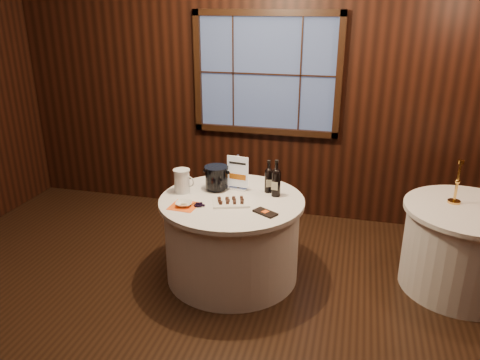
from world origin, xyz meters
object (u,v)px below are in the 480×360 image
(side_table, at_px, (463,248))
(chocolate_box, at_px, (265,213))
(port_bottle_right, at_px, (276,181))
(cracker_bowl, at_px, (184,204))
(port_bottle_left, at_px, (269,178))
(glass_pitcher, at_px, (182,181))
(chocolate_plate, at_px, (231,202))
(main_table, at_px, (232,237))
(sign_stand, at_px, (238,178))
(ice_bucket, at_px, (217,178))
(brass_candlestick, at_px, (456,188))
(grape_bunch, at_px, (199,205))

(side_table, height_order, chocolate_box, chocolate_box)
(port_bottle_right, height_order, cracker_bowl, port_bottle_right)
(port_bottle_left, relative_size, glass_pitcher, 1.39)
(chocolate_plate, distance_m, cracker_bowl, 0.40)
(main_table, relative_size, chocolate_plate, 3.54)
(main_table, bearing_deg, cracker_bowl, -143.90)
(sign_stand, height_order, ice_bucket, sign_stand)
(main_table, bearing_deg, port_bottle_right, 24.18)
(side_table, relative_size, glass_pitcher, 4.98)
(port_bottle_right, xyz_separation_m, chocolate_box, (-0.02, -0.39, -0.14))
(chocolate_box, bearing_deg, sign_stand, 157.94)
(brass_candlestick, bearing_deg, side_table, -36.96)
(glass_pitcher, height_order, brass_candlestick, brass_candlestick)
(sign_stand, bearing_deg, ice_bucket, -154.99)
(ice_bucket, height_order, grape_bunch, ice_bucket)
(port_bottle_right, bearing_deg, chocolate_plate, -131.31)
(side_table, height_order, sign_stand, sign_stand)
(sign_stand, height_order, port_bottle_left, sign_stand)
(ice_bucket, bearing_deg, grape_bunch, -94.54)
(chocolate_box, height_order, cracker_bowl, cracker_bowl)
(chocolate_plate, relative_size, cracker_bowl, 2.62)
(ice_bucket, bearing_deg, port_bottle_right, -0.90)
(ice_bucket, bearing_deg, sign_stand, 17.18)
(side_table, xyz_separation_m, cracker_bowl, (-2.35, -0.56, 0.40))
(grape_bunch, bearing_deg, side_table, 13.63)
(side_table, bearing_deg, chocolate_box, -162.25)
(glass_pitcher, relative_size, cracker_bowl, 1.57)
(main_table, bearing_deg, brass_candlestick, 11.76)
(grape_bunch, bearing_deg, port_bottle_left, 43.09)
(glass_pitcher, xyz_separation_m, cracker_bowl, (0.12, -0.29, -0.09))
(main_table, distance_m, sign_stand, 0.55)
(cracker_bowl, height_order, brass_candlestick, brass_candlestick)
(main_table, relative_size, glass_pitcher, 5.91)
(chocolate_plate, relative_size, grape_bunch, 2.41)
(sign_stand, distance_m, glass_pitcher, 0.51)
(grape_bunch, height_order, brass_candlestick, brass_candlestick)
(port_bottle_left, distance_m, chocolate_box, 0.48)
(port_bottle_right, bearing_deg, glass_pitcher, -161.41)
(port_bottle_right, relative_size, brass_candlestick, 0.87)
(sign_stand, xyz_separation_m, ice_bucket, (-0.19, -0.06, 0.01))
(sign_stand, relative_size, grape_bunch, 2.21)
(port_bottle_left, xyz_separation_m, grape_bunch, (-0.50, -0.47, -0.11))
(port_bottle_right, relative_size, cracker_bowl, 2.42)
(port_bottle_left, relative_size, ice_bucket, 1.35)
(port_bottle_left, relative_size, chocolate_box, 1.51)
(chocolate_box, height_order, brass_candlestick, brass_candlestick)
(glass_pitcher, height_order, cracker_bowl, glass_pitcher)
(ice_bucket, bearing_deg, cracker_bowl, -110.60)
(ice_bucket, xyz_separation_m, brass_candlestick, (2.07, 0.22, 0.02))
(sign_stand, relative_size, cracker_bowl, 2.40)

